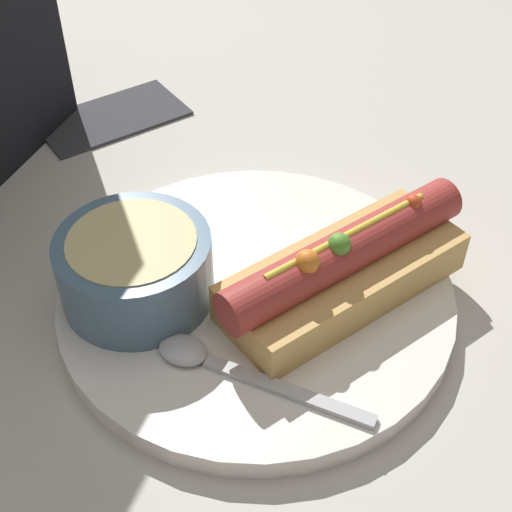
# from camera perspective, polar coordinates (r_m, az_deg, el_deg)

# --- Properties ---
(ground_plane) EXTENTS (4.00, 4.00, 0.00)m
(ground_plane) POSITION_cam_1_polar(r_m,az_deg,el_deg) (0.50, 0.00, -3.85)
(ground_plane) COLOR #BCB7AD
(dinner_plate) EXTENTS (0.27, 0.27, 0.02)m
(dinner_plate) POSITION_cam_1_polar(r_m,az_deg,el_deg) (0.50, 0.00, -3.21)
(dinner_plate) COLOR white
(dinner_plate) RESTS_ON ground_plane
(hot_dog) EXTENTS (0.18, 0.15, 0.06)m
(hot_dog) POSITION_cam_1_polar(r_m,az_deg,el_deg) (0.48, 7.04, -0.95)
(hot_dog) COLOR tan
(hot_dog) RESTS_ON dinner_plate
(soup_bowl) EXTENTS (0.10, 0.10, 0.05)m
(soup_bowl) POSITION_cam_1_polar(r_m,az_deg,el_deg) (0.47, -9.65, -0.73)
(soup_bowl) COLOR slate
(soup_bowl) RESTS_ON dinner_plate
(spoon) EXTENTS (0.03, 0.14, 0.01)m
(spoon) POSITION_cam_1_polar(r_m,az_deg,el_deg) (0.44, -2.95, -8.63)
(spoon) COLOR #B7B7BC
(spoon) RESTS_ON dinner_plate
(napkin) EXTENTS (0.15, 0.14, 0.01)m
(napkin) POSITION_cam_1_polar(r_m,az_deg,el_deg) (0.70, -11.46, 10.94)
(napkin) COLOR #333338
(napkin) RESTS_ON ground_plane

